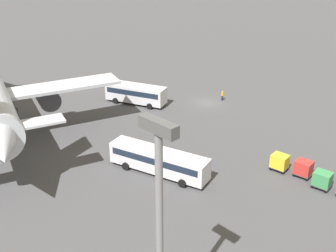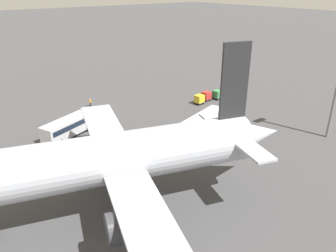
% 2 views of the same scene
% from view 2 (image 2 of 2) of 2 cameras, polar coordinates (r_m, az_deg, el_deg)
% --- Properties ---
extents(ground_plane, '(600.00, 600.00, 0.00)m').
position_cam_2_polar(ground_plane, '(70.13, -13.16, 2.53)').
color(ground_plane, '#424244').
extents(airplane, '(43.17, 36.42, 18.79)m').
position_cam_2_polar(airplane, '(36.05, -10.37, -5.82)').
color(airplane, '#B2B7C1').
rests_on(airplane, ground).
extents(shuttle_bus_near, '(10.63, 6.55, 3.19)m').
position_cam_2_polar(shuttle_bus_near, '(59.04, -16.88, 0.04)').
color(shuttle_bus_near, silver).
rests_on(shuttle_bus_near, ground).
extents(shuttle_bus_far, '(12.86, 6.02, 3.06)m').
position_cam_2_polar(shuttle_bus_far, '(58.30, 5.75, 0.61)').
color(shuttle_bus_far, silver).
rests_on(shuttle_bus_far, ground).
extents(baggage_tug, '(2.52, 1.84, 2.10)m').
position_cam_2_polar(baggage_tug, '(82.37, 11.62, 6.54)').
color(baggage_tug, gold).
rests_on(baggage_tug, ground).
extents(worker_person, '(0.38, 0.38, 1.74)m').
position_cam_2_polar(worker_person, '(72.66, -13.38, 3.99)').
color(worker_person, '#1E1E2D').
rests_on(worker_person, ground).
extents(cargo_cart_grey, '(2.17, 1.89, 2.06)m').
position_cam_2_polar(cargo_cart_grey, '(78.25, 9.83, 5.96)').
color(cargo_cart_grey, '#38383D').
rests_on(cargo_cart_grey, ground).
extents(cargo_cart_green, '(2.17, 1.89, 2.06)m').
position_cam_2_polar(cargo_cart_green, '(76.05, 8.59, 5.52)').
color(cargo_cart_green, '#38383D').
rests_on(cargo_cart_green, ground).
extents(cargo_cart_red, '(2.17, 1.89, 2.06)m').
position_cam_2_polar(cargo_cart_red, '(74.65, 6.68, 5.28)').
color(cargo_cart_red, '#38383D').
rests_on(cargo_cart_red, ground).
extents(cargo_cart_yellow, '(2.17, 1.89, 2.06)m').
position_cam_2_polar(cargo_cart_yellow, '(72.31, 5.49, 4.72)').
color(cargo_cart_yellow, '#38383D').
rests_on(cargo_cart_yellow, ground).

